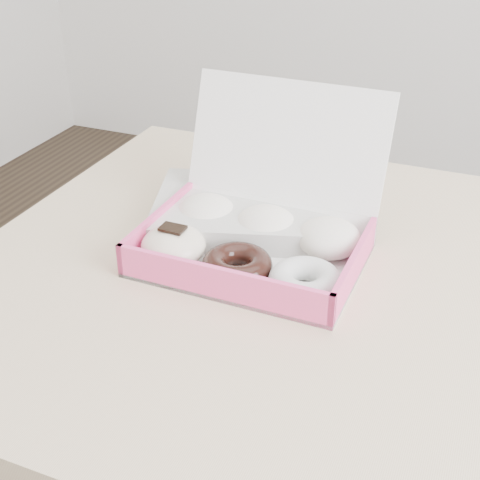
% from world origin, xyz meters
% --- Properties ---
extents(table, '(1.20, 0.80, 0.75)m').
position_xyz_m(table, '(0.00, 0.00, 0.67)').
color(table, tan).
rests_on(table, ground).
extents(donut_box, '(0.29, 0.27, 0.20)m').
position_xyz_m(donut_box, '(-0.23, 0.02, 0.78)').
color(donut_box, white).
rests_on(donut_box, table).
extents(newspapers, '(0.30, 0.27, 0.04)m').
position_xyz_m(newspapers, '(-0.28, 0.09, 0.77)').
color(newspapers, silver).
rests_on(newspapers, table).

